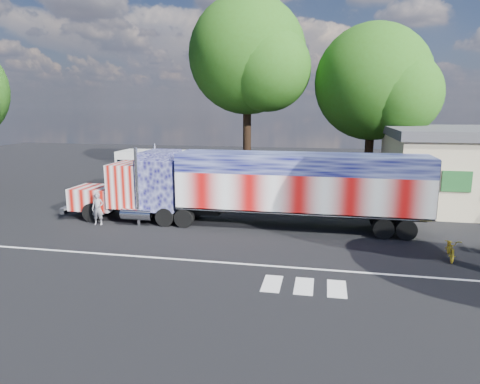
% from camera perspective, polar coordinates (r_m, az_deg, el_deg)
% --- Properties ---
extents(ground, '(100.00, 100.00, 0.00)m').
position_cam_1_polar(ground, '(21.50, -1.58, -6.52)').
color(ground, black).
extents(lane_markings, '(30.00, 2.67, 0.01)m').
position_cam_1_polar(lane_markings, '(17.70, 1.15, -10.52)').
color(lane_markings, silver).
rests_on(lane_markings, ground).
extents(semi_truck, '(20.63, 3.26, 4.40)m').
position_cam_1_polar(semi_truck, '(23.72, 1.88, 0.82)').
color(semi_truck, black).
rests_on(semi_truck, ground).
extents(coach_bus, '(11.76, 2.74, 3.42)m').
position_cam_1_polar(coach_bus, '(30.88, -5.46, 2.32)').
color(coach_bus, silver).
rests_on(coach_bus, ground).
extents(woman, '(0.74, 0.55, 1.85)m').
position_cam_1_polar(woman, '(25.46, -18.45, -2.12)').
color(woman, slate).
rests_on(woman, ground).
extents(bicycle, '(0.89, 1.91, 0.97)m').
position_cam_1_polar(bicycle, '(21.07, 26.30, -6.73)').
color(bicycle, gold).
rests_on(bicycle, ground).
extents(tree_ne_a, '(9.61, 9.16, 13.05)m').
position_cam_1_polar(tree_ne_a, '(36.52, 17.56, 13.71)').
color(tree_ne_a, black).
rests_on(tree_ne_a, ground).
extents(tree_n_mid, '(10.35, 9.86, 15.75)m').
position_cam_1_polar(tree_n_mid, '(37.66, 1.22, 17.69)').
color(tree_n_mid, black).
rests_on(tree_n_mid, ground).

